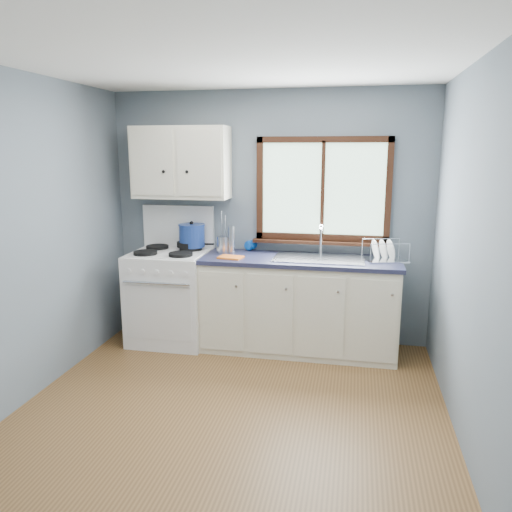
% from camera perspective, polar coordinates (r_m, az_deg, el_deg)
% --- Properties ---
extents(floor, '(3.20, 3.60, 0.02)m').
position_cam_1_polar(floor, '(3.77, -3.64, -18.87)').
color(floor, brown).
rests_on(floor, ground).
extents(ceiling, '(3.20, 3.60, 0.02)m').
position_cam_1_polar(ceiling, '(3.29, -4.28, 22.26)').
color(ceiling, white).
rests_on(ceiling, wall_back).
extents(wall_back, '(3.20, 0.02, 2.50)m').
position_cam_1_polar(wall_back, '(5.05, 1.49, 4.37)').
color(wall_back, slate).
rests_on(wall_back, ground).
extents(wall_front, '(3.20, 0.02, 2.50)m').
position_cam_1_polar(wall_front, '(1.71, -20.52, -12.14)').
color(wall_front, slate).
rests_on(wall_front, ground).
extents(wall_left, '(0.02, 3.60, 2.50)m').
position_cam_1_polar(wall_left, '(4.03, -26.58, 1.13)').
color(wall_left, slate).
rests_on(wall_left, ground).
extents(wall_right, '(0.02, 3.60, 2.50)m').
position_cam_1_polar(wall_right, '(3.28, 24.36, -0.94)').
color(wall_right, slate).
rests_on(wall_right, ground).
extents(gas_range, '(0.76, 0.69, 1.36)m').
position_cam_1_polar(gas_range, '(5.14, -9.74, -4.30)').
color(gas_range, white).
rests_on(gas_range, floor).
extents(base_cabinets, '(1.85, 0.60, 0.88)m').
position_cam_1_polar(base_cabinets, '(4.88, 4.92, -6.09)').
color(base_cabinets, beige).
rests_on(base_cabinets, floor).
extents(countertop, '(1.89, 0.64, 0.04)m').
position_cam_1_polar(countertop, '(4.75, 5.02, -0.46)').
color(countertop, '#1A1B32').
rests_on(countertop, base_cabinets).
extents(sink, '(0.84, 0.46, 0.44)m').
position_cam_1_polar(sink, '(4.74, 7.17, -1.03)').
color(sink, silver).
rests_on(sink, countertop).
extents(window, '(1.36, 0.10, 1.03)m').
position_cam_1_polar(window, '(4.92, 7.61, 6.71)').
color(window, '#9EC6A8').
rests_on(window, wall_back).
extents(upper_cabinets, '(0.95, 0.35, 0.70)m').
position_cam_1_polar(upper_cabinets, '(5.04, -8.57, 10.50)').
color(upper_cabinets, beige).
rests_on(upper_cabinets, wall_back).
extents(skillet, '(0.40, 0.30, 0.05)m').
position_cam_1_polar(skillet, '(5.11, -7.60, 1.34)').
color(skillet, black).
rests_on(skillet, gas_range).
extents(stockpot, '(0.33, 0.33, 0.26)m').
position_cam_1_polar(stockpot, '(5.09, -7.34, 2.37)').
color(stockpot, navy).
rests_on(stockpot, gas_range).
extents(utensil_crock, '(0.16, 0.16, 0.41)m').
position_cam_1_polar(utensil_crock, '(4.97, -3.77, 1.36)').
color(utensil_crock, silver).
rests_on(utensil_crock, countertop).
extents(thermos, '(0.07, 0.07, 0.27)m').
position_cam_1_polar(thermos, '(4.92, -2.81, 1.86)').
color(thermos, silver).
rests_on(thermos, countertop).
extents(soap_bottle, '(0.13, 0.13, 0.27)m').
position_cam_1_polar(soap_bottle, '(5.03, -0.99, 2.07)').
color(soap_bottle, '#0A43A5').
rests_on(soap_bottle, countertop).
extents(dish_towel, '(0.24, 0.19, 0.02)m').
position_cam_1_polar(dish_towel, '(4.72, -2.91, -0.14)').
color(dish_towel, orange).
rests_on(dish_towel, countertop).
extents(dish_rack, '(0.44, 0.38, 0.20)m').
position_cam_1_polar(dish_rack, '(4.77, 14.43, 0.13)').
color(dish_rack, silver).
rests_on(dish_rack, countertop).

